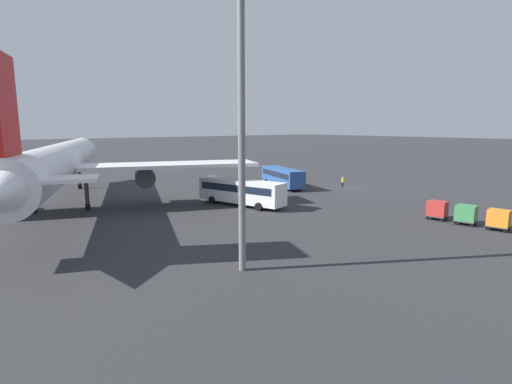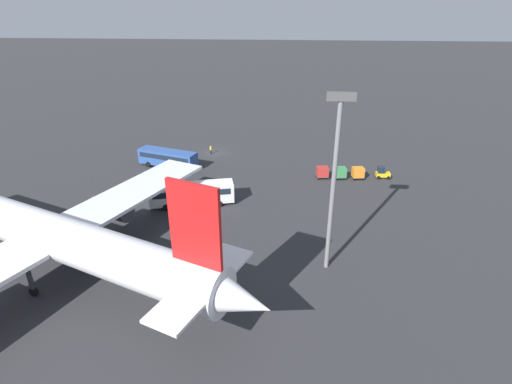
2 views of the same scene
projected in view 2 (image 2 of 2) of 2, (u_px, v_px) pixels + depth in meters
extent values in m
plane|color=#2D2D30|center=(215.00, 153.00, 81.36)|extent=(600.00, 600.00, 0.00)
cylinder|color=silver|center=(32.00, 228.00, 42.22)|extent=(45.65, 21.44, 4.51)
cone|color=silver|center=(238.00, 299.00, 31.98)|extent=(6.94, 5.91, 4.06)
cube|color=silver|center=(136.00, 191.00, 52.10)|extent=(13.65, 22.49, 0.44)
cube|color=red|center=(195.00, 225.00, 31.03)|extent=(4.53, 2.06, 7.21)
cube|color=silver|center=(204.00, 283.00, 33.12)|extent=(7.36, 12.12, 0.28)
cylinder|color=#38383D|center=(111.00, 209.00, 50.66)|extent=(6.19, 4.38, 2.48)
cylinder|color=#38383D|center=(31.00, 281.00, 40.60)|extent=(0.50, 0.50, 3.61)
cylinder|color=black|center=(34.00, 291.00, 41.17)|extent=(1.02, 0.79, 0.90)
cylinder|color=#38383D|center=(77.00, 252.00, 45.34)|extent=(0.50, 0.50, 3.61)
cylinder|color=black|center=(80.00, 262.00, 45.91)|extent=(1.02, 0.79, 0.90)
cube|color=#2D5199|center=(168.00, 158.00, 73.46)|extent=(11.58, 5.98, 2.75)
cube|color=#192333|center=(168.00, 155.00, 73.25)|extent=(10.73, 5.75, 0.88)
cylinder|color=black|center=(148.00, 164.00, 74.01)|extent=(1.04, 0.58, 1.00)
cylinder|color=black|center=(157.00, 159.00, 76.45)|extent=(1.04, 0.58, 1.00)
cylinder|color=black|center=(180.00, 170.00, 71.59)|extent=(1.04, 0.58, 1.00)
cylinder|color=black|center=(189.00, 164.00, 74.02)|extent=(1.04, 0.58, 1.00)
cube|color=white|center=(192.00, 193.00, 59.47)|extent=(12.66, 5.89, 2.86)
cube|color=#192333|center=(192.00, 190.00, 59.26)|extent=(11.71, 5.67, 0.92)
cylinder|color=black|center=(166.00, 208.00, 58.18)|extent=(1.04, 0.55, 1.00)
cylinder|color=black|center=(167.00, 199.00, 60.79)|extent=(1.04, 0.55, 1.00)
cylinder|color=black|center=(219.00, 204.00, 59.32)|extent=(1.04, 0.55, 1.00)
cylinder|color=black|center=(217.00, 195.00, 61.93)|extent=(1.04, 0.55, 1.00)
cube|color=gold|center=(383.00, 174.00, 69.28)|extent=(2.43, 1.35, 0.70)
cube|color=#192333|center=(381.00, 169.00, 68.92)|extent=(1.10, 1.19, 1.10)
cylinder|color=black|center=(379.00, 178.00, 68.85)|extent=(0.60, 0.23, 0.60)
cylinder|color=black|center=(377.00, 175.00, 70.11)|extent=(0.60, 0.23, 0.60)
cylinder|color=black|center=(388.00, 178.00, 68.74)|extent=(0.60, 0.23, 0.60)
cylinder|color=black|center=(387.00, 175.00, 70.00)|extent=(0.60, 0.23, 0.60)
cylinder|color=#1E1E2D|center=(211.00, 152.00, 80.58)|extent=(0.32, 0.32, 0.85)
cylinder|color=yellow|center=(211.00, 148.00, 80.26)|extent=(0.38, 0.38, 0.65)
sphere|color=tan|center=(211.00, 146.00, 80.07)|extent=(0.24, 0.24, 0.24)
cube|color=#38383D|center=(357.00, 177.00, 68.96)|extent=(2.24, 1.98, 0.10)
cube|color=orange|center=(358.00, 172.00, 68.60)|extent=(2.14, 1.89, 1.60)
cylinder|color=black|center=(354.00, 179.00, 68.43)|extent=(0.37, 0.18, 0.36)
cylinder|color=black|center=(352.00, 177.00, 69.59)|extent=(0.37, 0.18, 0.36)
cylinder|color=black|center=(363.00, 179.00, 68.53)|extent=(0.37, 0.18, 0.36)
cylinder|color=black|center=(360.00, 176.00, 69.68)|extent=(0.37, 0.18, 0.36)
cube|color=#38383D|center=(340.00, 176.00, 69.03)|extent=(2.24, 1.98, 0.10)
cube|color=#38844C|center=(340.00, 172.00, 68.67)|extent=(2.14, 1.89, 1.60)
cylinder|color=black|center=(336.00, 179.00, 68.50)|extent=(0.37, 0.18, 0.36)
cylinder|color=black|center=(334.00, 176.00, 69.66)|extent=(0.37, 0.18, 0.36)
cylinder|color=black|center=(345.00, 179.00, 68.60)|extent=(0.37, 0.18, 0.36)
cylinder|color=black|center=(343.00, 176.00, 69.75)|extent=(0.37, 0.18, 0.36)
cube|color=#38383D|center=(322.00, 176.00, 69.22)|extent=(2.24, 1.98, 0.10)
cube|color=#B72D28|center=(322.00, 171.00, 68.86)|extent=(2.14, 1.89, 1.60)
cylinder|color=black|center=(318.00, 179.00, 68.69)|extent=(0.37, 0.18, 0.36)
cylinder|color=black|center=(317.00, 176.00, 69.85)|extent=(0.37, 0.18, 0.36)
cylinder|color=black|center=(327.00, 179.00, 68.79)|extent=(0.37, 0.18, 0.36)
cylinder|color=black|center=(326.00, 176.00, 69.94)|extent=(0.37, 0.18, 0.36)
cylinder|color=slate|center=(333.00, 192.00, 41.87)|extent=(0.50, 0.50, 19.03)
cube|color=#4C4C4C|center=(341.00, 96.00, 37.67)|extent=(2.80, 0.70, 0.80)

